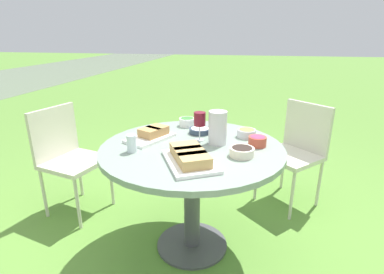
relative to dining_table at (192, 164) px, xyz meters
The scene contains 16 objects.
ground_plane 0.64m from the dining_table, ahead, with size 40.00×40.00×0.00m, color #5B8C38.
dining_table is the anchor object (origin of this frame).
chair_near_left 1.11m from the dining_table, 43.88° to the right, with size 0.61×0.61×0.89m.
chair_near_right 1.15m from the dining_table, 75.70° to the left, with size 0.53×0.52×0.89m.
water_pitcher 0.29m from the dining_table, 64.91° to the right, with size 0.13×0.12×0.22m.
wine_glass 0.29m from the dining_table, 14.71° to the right, with size 0.08×0.08×0.19m.
platter_bread_main 0.31m from the dining_table, behind, with size 0.45×0.40×0.08m.
platter_charcuterie 0.34m from the dining_table, 74.11° to the left, with size 0.38×0.31×0.08m.
bowl_fries 0.44m from the dining_table, 53.96° to the right, with size 0.13×0.13×0.06m.
bowl_salad 0.47m from the dining_table, 16.22° to the left, with size 0.12×0.12×0.06m.
bowl_olives 0.37m from the dining_table, 108.64° to the right, with size 0.14×0.14×0.05m.
bowl_dip_red 0.45m from the dining_table, 78.70° to the right, with size 0.11×0.11×0.06m.
bowl_dip_cream 0.30m from the dining_table, ahead, with size 0.15×0.15×0.04m.
bowl_roasted_veg 0.31m from the dining_table, 30.91° to the right, with size 0.09×0.09×0.05m.
cup_water_near 0.47m from the dining_table, 12.62° to the right, with size 0.06×0.06×0.09m.
cup_water_far 0.42m from the dining_table, 116.61° to the left, with size 0.06×0.06×0.11m.
Camera 1 is at (-1.75, -0.35, 1.45)m, focal length 28.00 mm.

